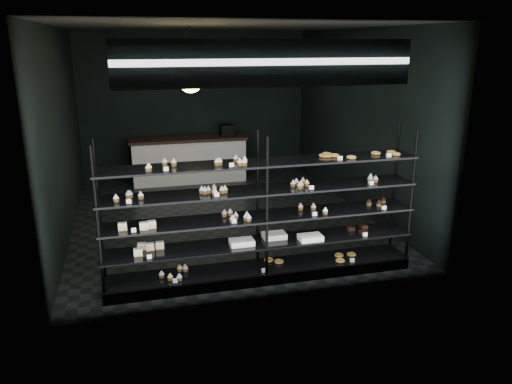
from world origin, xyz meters
TOP-DOWN VIEW (x-y plane):
  - room at (0.00, 0.00)m, footprint 5.01×6.01m
  - display_shelf at (0.04, -2.45)m, footprint 4.00×0.50m
  - signage at (0.00, -2.93)m, footprint 3.30×0.05m
  - pendant_lamp at (-0.60, -1.04)m, footprint 0.34×0.34m
  - service_counter at (-0.23, 2.50)m, footprint 2.52×0.65m

SIDE VIEW (x-z plane):
  - service_counter at x=-0.23m, z-range -0.11..1.12m
  - display_shelf at x=0.04m, z-range -0.33..1.58m
  - room at x=0.00m, z-range 0.00..3.20m
  - pendant_lamp at x=-0.60m, z-range 2.00..2.90m
  - signage at x=0.00m, z-range 2.50..3.00m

